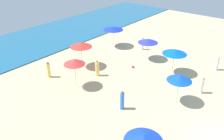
{
  "coord_description": "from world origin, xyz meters",
  "views": [
    {
      "loc": [
        -12.86,
        -1.74,
        11.09
      ],
      "look_at": [
        1.74,
        10.41,
        1.01
      ],
      "focal_mm": 37.39,
      "sensor_mm": 36.0,
      "label": 1
    }
  ],
  "objects_px": {
    "umbrella_8": "(148,41)",
    "beachgoer_1": "(48,70)",
    "umbrella_1": "(180,78)",
    "umbrella_3": "(81,45)",
    "beach_ball_0": "(133,67)",
    "beachgoer_2": "(202,85)",
    "beachgoer_5": "(217,64)",
    "umbrella_5": "(175,52)",
    "beachgoer_4": "(97,69)",
    "umbrella_4": "(74,62)",
    "umbrella_7": "(113,28)",
    "beachgoer_0": "(142,44)",
    "umbrella_2": "(144,138)",
    "beachgoer_3": "(122,101)"
  },
  "relations": [
    {
      "from": "umbrella_7",
      "to": "beachgoer_1",
      "type": "height_order",
      "value": "umbrella_7"
    },
    {
      "from": "umbrella_2",
      "to": "beachgoer_0",
      "type": "xyz_separation_m",
      "value": [
        14.62,
        9.53,
        -1.6
      ]
    },
    {
      "from": "beachgoer_2",
      "to": "beachgoer_4",
      "type": "height_order",
      "value": "beachgoer_4"
    },
    {
      "from": "umbrella_4",
      "to": "beachgoer_2",
      "type": "xyz_separation_m",
      "value": [
        6.08,
        -8.95,
        -1.72
      ]
    },
    {
      "from": "umbrella_5",
      "to": "umbrella_8",
      "type": "xyz_separation_m",
      "value": [
        1.16,
        3.67,
        -0.07
      ]
    },
    {
      "from": "beachgoer_3",
      "to": "beach_ball_0",
      "type": "xyz_separation_m",
      "value": [
        6.17,
        3.33,
        -0.63
      ]
    },
    {
      "from": "umbrella_7",
      "to": "beach_ball_0",
      "type": "height_order",
      "value": "umbrella_7"
    },
    {
      "from": "umbrella_5",
      "to": "beachgoer_4",
      "type": "distance_m",
      "value": 7.53
    },
    {
      "from": "umbrella_7",
      "to": "beachgoer_0",
      "type": "xyz_separation_m",
      "value": [
        1.45,
        -3.36,
        -1.59
      ]
    },
    {
      "from": "umbrella_2",
      "to": "beachgoer_4",
      "type": "distance_m",
      "value": 11.38
    },
    {
      "from": "umbrella_3",
      "to": "umbrella_4",
      "type": "height_order",
      "value": "umbrella_4"
    },
    {
      "from": "umbrella_3",
      "to": "beachgoer_2",
      "type": "bearing_deg",
      "value": -75.33
    },
    {
      "from": "umbrella_2",
      "to": "umbrella_5",
      "type": "xyz_separation_m",
      "value": [
        11.48,
        3.94,
        -0.11
      ]
    },
    {
      "from": "umbrella_4",
      "to": "beachgoer_4",
      "type": "bearing_deg",
      "value": -1.96
    },
    {
      "from": "beachgoer_5",
      "to": "umbrella_1",
      "type": "bearing_deg",
      "value": -107.19
    },
    {
      "from": "beach_ball_0",
      "to": "beachgoer_0",
      "type": "bearing_deg",
      "value": 22.59
    },
    {
      "from": "umbrella_1",
      "to": "beachgoer_0",
      "type": "distance_m",
      "value": 11.04
    },
    {
      "from": "umbrella_5",
      "to": "beachgoer_2",
      "type": "distance_m",
      "value": 4.19
    },
    {
      "from": "umbrella_3",
      "to": "umbrella_7",
      "type": "xyz_separation_m",
      "value": [
        6.37,
        1.08,
        -0.05
      ]
    },
    {
      "from": "umbrella_8",
      "to": "beachgoer_5",
      "type": "bearing_deg",
      "value": -71.27
    },
    {
      "from": "umbrella_4",
      "to": "beachgoer_1",
      "type": "xyz_separation_m",
      "value": [
        -0.5,
        3.25,
        -1.71
      ]
    },
    {
      "from": "umbrella_7",
      "to": "beachgoer_2",
      "type": "relative_size",
      "value": 1.62
    },
    {
      "from": "umbrella_2",
      "to": "umbrella_4",
      "type": "relative_size",
      "value": 0.95
    },
    {
      "from": "umbrella_8",
      "to": "beach_ball_0",
      "type": "distance_m",
      "value": 3.42
    },
    {
      "from": "umbrella_7",
      "to": "umbrella_8",
      "type": "bearing_deg",
      "value": -95.75
    },
    {
      "from": "beachgoer_5",
      "to": "beachgoer_0",
      "type": "bearing_deg",
      "value": 169.41
    },
    {
      "from": "umbrella_2",
      "to": "umbrella_3",
      "type": "height_order",
      "value": "umbrella_3"
    },
    {
      "from": "umbrella_3",
      "to": "beachgoer_1",
      "type": "distance_m",
      "value": 4.03
    },
    {
      "from": "umbrella_7",
      "to": "beachgoer_5",
      "type": "relative_size",
      "value": 1.7
    },
    {
      "from": "umbrella_8",
      "to": "beachgoer_0",
      "type": "relative_size",
      "value": 1.48
    },
    {
      "from": "umbrella_1",
      "to": "umbrella_8",
      "type": "distance_m",
      "value": 8.2
    },
    {
      "from": "umbrella_3",
      "to": "beach_ball_0",
      "type": "distance_m",
      "value": 5.72
    },
    {
      "from": "umbrella_2",
      "to": "beachgoer_1",
      "type": "height_order",
      "value": "umbrella_2"
    },
    {
      "from": "beachgoer_3",
      "to": "beachgoer_1",
      "type": "bearing_deg",
      "value": -139.92
    },
    {
      "from": "umbrella_4",
      "to": "beachgoer_5",
      "type": "relative_size",
      "value": 1.8
    },
    {
      "from": "umbrella_3",
      "to": "umbrella_4",
      "type": "relative_size",
      "value": 0.96
    },
    {
      "from": "beachgoer_4",
      "to": "umbrella_3",
      "type": "bearing_deg",
      "value": 31.52
    },
    {
      "from": "beachgoer_2",
      "to": "umbrella_3",
      "type": "bearing_deg",
      "value": -31.46
    },
    {
      "from": "umbrella_7",
      "to": "umbrella_5",
      "type": "bearing_deg",
      "value": -100.71
    },
    {
      "from": "umbrella_4",
      "to": "beachgoer_0",
      "type": "relative_size",
      "value": 1.66
    },
    {
      "from": "beachgoer_5",
      "to": "beach_ball_0",
      "type": "distance_m",
      "value": 8.43
    },
    {
      "from": "umbrella_3",
      "to": "beachgoer_0",
      "type": "xyz_separation_m",
      "value": [
        7.82,
        -2.28,
        -1.64
      ]
    },
    {
      "from": "umbrella_8",
      "to": "beachgoer_1",
      "type": "relative_size",
      "value": 1.49
    },
    {
      "from": "beachgoer_1",
      "to": "umbrella_4",
      "type": "bearing_deg",
      "value": -14.19
    },
    {
      "from": "beachgoer_0",
      "to": "beachgoer_2",
      "type": "relative_size",
      "value": 1.03
    },
    {
      "from": "beachgoer_0",
      "to": "beachgoer_4",
      "type": "xyz_separation_m",
      "value": [
        -8.23,
        -0.25,
        -0.02
      ]
    },
    {
      "from": "umbrella_3",
      "to": "beachgoer_5",
      "type": "relative_size",
      "value": 1.72
    },
    {
      "from": "beachgoer_2",
      "to": "beachgoer_5",
      "type": "bearing_deg",
      "value": -131.55
    },
    {
      "from": "beachgoer_5",
      "to": "umbrella_5",
      "type": "bearing_deg",
      "value": -144.64
    },
    {
      "from": "umbrella_8",
      "to": "beachgoer_3",
      "type": "relative_size",
      "value": 1.48
    }
  ]
}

